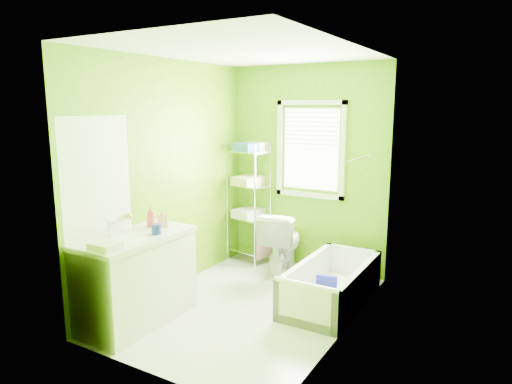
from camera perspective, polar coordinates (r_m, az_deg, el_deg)
The scene contains 9 objects.
ground at distance 4.98m, azimuth -0.90°, elevation -14.08°, with size 2.90×2.90×0.00m, color silver.
room_envelope at distance 4.55m, azimuth -0.96°, elevation 3.89°, with size 2.14×2.94×2.62m.
window at distance 5.79m, azimuth 6.83°, elevation 5.93°, with size 0.92×0.05×1.22m.
door at distance 4.56m, azimuth -18.89°, elevation -3.65°, with size 0.09×0.80×2.00m.
right_wall_decor at distance 4.13m, azimuth 11.28°, elevation -0.18°, with size 0.04×1.48×1.17m.
bathtub at distance 5.06m, azimuth 9.33°, elevation -11.99°, with size 0.67×1.43×0.46m.
toilet at distance 5.79m, azimuth 3.24°, elevation -6.25°, with size 0.45×0.78×0.80m, color white.
vanity at distance 4.63m, azimuth -14.74°, elevation -10.17°, with size 0.60×1.17×1.09m.
wire_shelf_unit at distance 6.10m, azimuth -0.76°, elevation 0.29°, with size 0.59×0.49×1.62m.
Camera 1 is at (2.34, -3.87, 2.08)m, focal length 32.00 mm.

